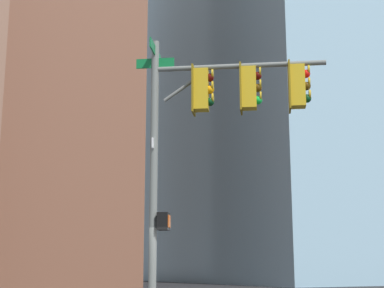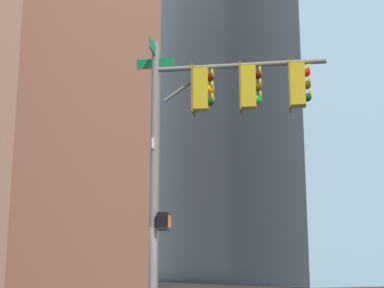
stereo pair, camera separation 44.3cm
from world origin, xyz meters
name	(u,v)px [view 2 (the right image)]	position (x,y,z in m)	size (l,w,h in m)	color
signal_pole_assembly	(217,117)	(-0.84, -0.70, 5.06)	(3.01, 3.68, 7.01)	slate
building_brick_nearside	(30,53)	(45.20, -5.60, 22.90)	(25.01, 17.75, 45.81)	brown
building_brick_farside	(328,76)	(45.65, -45.05, 26.84)	(22.61, 17.89, 53.67)	#4C3328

